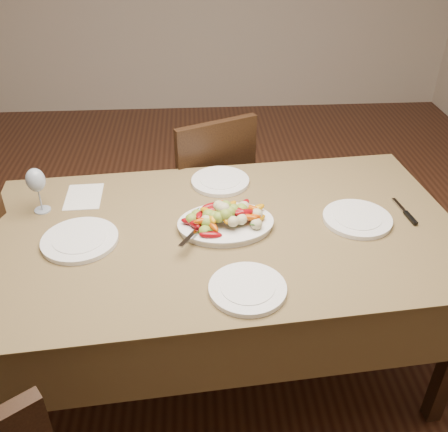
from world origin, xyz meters
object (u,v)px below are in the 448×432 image
object	(u,v)px
plate_near	(248,289)
wine_glass	(38,189)
dining_table	(224,301)
serving_platter	(226,225)
plate_left	(80,240)
plate_right	(357,219)
chair_far	(201,191)
plate_far	(220,181)

from	to	relation	value
plate_near	wine_glass	xyz separation A→B (m)	(-0.79, 0.54, 0.09)
dining_table	plate_near	distance (m)	0.53
serving_platter	wine_glass	distance (m)	0.77
plate_left	plate_right	world-z (taller)	same
dining_table	chair_far	distance (m)	0.78
wine_glass	plate_near	bearing A→B (deg)	-34.24
chair_far	plate_right	size ratio (longest dim) A/B	3.50
serving_platter	plate_right	bearing A→B (deg)	1.43
chair_far	plate_left	world-z (taller)	chair_far
plate_left	plate_far	bearing A→B (deg)	36.59
dining_table	plate_far	distance (m)	0.53
plate_near	plate_far	bearing A→B (deg)	93.86
plate_left	wine_glass	bearing A→B (deg)	129.88
dining_table	plate_right	size ratio (longest dim) A/B	6.78
plate_left	plate_near	xyz separation A→B (m)	(0.60, -0.31, 0.00)
wine_glass	chair_far	bearing A→B (deg)	41.78
plate_right	plate_far	distance (m)	0.62
dining_table	plate_near	world-z (taller)	plate_near
dining_table	plate_left	xyz separation A→B (m)	(-0.54, -0.05, 0.39)
dining_table	wine_glass	distance (m)	0.90
plate_near	wine_glass	distance (m)	0.96
chair_far	plate_left	xyz separation A→B (m)	(-0.47, -0.82, 0.29)
plate_right	plate_near	bearing A→B (deg)	-141.45
plate_right	plate_far	xyz separation A→B (m)	(-0.53, 0.34, 0.00)
dining_table	plate_left	size ratio (longest dim) A/B	6.46
plate_near	wine_glass	bearing A→B (deg)	145.76
serving_platter	wine_glass	size ratio (longest dim) A/B	1.77
chair_far	wine_glass	bearing A→B (deg)	17.81
plate_far	plate_left	bearing A→B (deg)	-143.41
plate_left	plate_near	bearing A→B (deg)	-27.26
chair_far	plate_left	size ratio (longest dim) A/B	3.34
plate_far	plate_near	world-z (taller)	same
serving_platter	plate_near	distance (m)	0.37
chair_far	plate_far	xyz separation A→B (m)	(0.08, -0.41, 0.29)
chair_far	serving_platter	world-z (taller)	chair_far
chair_far	wine_glass	distance (m)	0.97
plate_right	wine_glass	distance (m)	1.28
dining_table	plate_right	world-z (taller)	plate_right
plate_far	plate_near	bearing A→B (deg)	-86.14
dining_table	plate_right	bearing A→B (deg)	2.58
plate_right	plate_far	bearing A→B (deg)	147.48
serving_platter	plate_near	xyz separation A→B (m)	(0.05, -0.37, -0.00)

